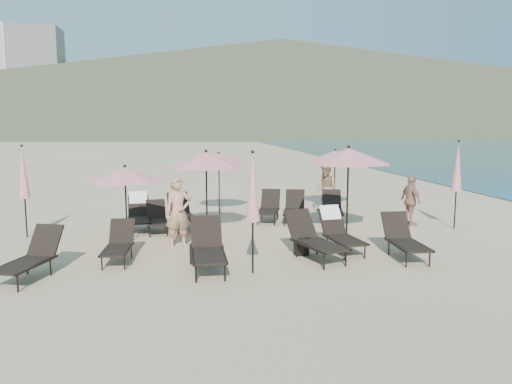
{
  "coord_description": "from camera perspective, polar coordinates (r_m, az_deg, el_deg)",
  "views": [
    {
      "loc": [
        -2.87,
        -10.64,
        3.06
      ],
      "look_at": [
        -0.77,
        3.5,
        1.1
      ],
      "focal_mm": 35.0,
      "sensor_mm": 36.0,
      "label": 1
    }
  ],
  "objects": [
    {
      "name": "beachgoer_c",
      "position": [
        15.76,
        17.28,
        -0.92
      ],
      "size": [
        0.53,
        0.95,
        1.53
      ],
      "primitive_type": "imported",
      "rotation": [
        0.0,
        0.0,
        1.75
      ],
      "color": "#A7725F",
      "rests_on": "ground"
    },
    {
      "name": "lounger_4",
      "position": [
        12.28,
        9.5,
        -4.39
      ],
      "size": [
        0.81,
        1.7,
        1.02
      ],
      "rotation": [
        0.0,
        0.0,
        0.13
      ],
      "color": "black",
      "rests_on": "ground"
    },
    {
      "name": "umbrella_open_1",
      "position": [
        13.56,
        -5.72,
        3.7
      ],
      "size": [
        2.2,
        2.2,
        2.37
      ],
      "color": "black",
      "rests_on": "ground"
    },
    {
      "name": "side_table_1",
      "position": [
        11.86,
        5.21,
        -6.11
      ],
      "size": [
        0.38,
        0.38,
        0.43
      ],
      "primitive_type": "cylinder",
      "color": "black",
      "rests_on": "ground"
    },
    {
      "name": "lounger_11",
      "position": [
        15.97,
        8.72,
        -1.75
      ],
      "size": [
        0.98,
        1.71,
        0.92
      ],
      "rotation": [
        0.0,
        0.0,
        -0.24
      ],
      "color": "black",
      "rests_on": "ground"
    },
    {
      "name": "lounger_3",
      "position": [
        11.45,
        6.61,
        -5.25
      ],
      "size": [
        1.21,
        1.92,
        1.03
      ],
      "rotation": [
        0.0,
        0.0,
        0.32
      ],
      "color": "black",
      "rests_on": "ground"
    },
    {
      "name": "beachgoer_b",
      "position": [
        17.53,
        8.03,
        0.44
      ],
      "size": [
        0.99,
        1.03,
        1.67
      ],
      "primitive_type": "imported",
      "rotation": [
        0.0,
        0.0,
        -0.94
      ],
      "color": "#A27A53",
      "rests_on": "ground"
    },
    {
      "name": "umbrella_closed_2",
      "position": [
        14.71,
        -25.06,
        1.97
      ],
      "size": [
        0.29,
        0.29,
        2.52
      ],
      "color": "black",
      "rests_on": "ground"
    },
    {
      "name": "umbrella_open_2",
      "position": [
        13.54,
        10.52,
        4.06
      ],
      "size": [
        2.32,
        2.32,
        2.5
      ],
      "color": "black",
      "rests_on": "ground"
    },
    {
      "name": "side_table_0",
      "position": [
        11.16,
        -6.68,
        -7.02
      ],
      "size": [
        0.37,
        0.37,
        0.43
      ],
      "primitive_type": "cylinder",
      "color": "black",
      "rests_on": "ground"
    },
    {
      "name": "lounger_6",
      "position": [
        14.93,
        -13.25,
        -2.3
      ],
      "size": [
        0.76,
        1.71,
        1.04
      ],
      "rotation": [
        0.0,
        0.0,
        0.09
      ],
      "color": "black",
      "rests_on": "ground"
    },
    {
      "name": "lounger_5",
      "position": [
        11.98,
        16.58,
        -5.12
      ],
      "size": [
        0.71,
        1.69,
        0.96
      ],
      "rotation": [
        0.0,
        0.0,
        -0.05
      ],
      "color": "black",
      "rests_on": "ground"
    },
    {
      "name": "ground",
      "position": [
        11.44,
        6.46,
        -7.76
      ],
      "size": [
        800.0,
        800.0,
        0.0
      ],
      "primitive_type": "plane",
      "color": "#D6BA8C",
      "rests_on": "ground"
    },
    {
      "name": "lounger_9",
      "position": [
        15.81,
        1.49,
        -1.75
      ],
      "size": [
        1.04,
        1.73,
        0.94
      ],
      "rotation": [
        0.0,
        0.0,
        -0.28
      ],
      "color": "black",
      "rests_on": "ground"
    },
    {
      "name": "lounger_2",
      "position": [
        10.59,
        -5.53,
        -6.32
      ],
      "size": [
        0.69,
        1.79,
        1.03
      ],
      "rotation": [
        0.0,
        0.0,
        0.0
      ],
      "color": "black",
      "rests_on": "ground"
    },
    {
      "name": "lounger_8",
      "position": [
        14.88,
        -8.49,
        -2.36
      ],
      "size": [
        0.95,
        1.79,
        0.98
      ],
      "rotation": [
        0.0,
        0.0,
        0.19
      ],
      "color": "black",
      "rests_on": "ground"
    },
    {
      "name": "lounger_1",
      "position": [
        11.62,
        -15.42,
        -5.72
      ],
      "size": [
        0.65,
        1.52,
        0.86
      ],
      "rotation": [
        0.0,
        0.0,
        -0.05
      ],
      "color": "black",
      "rests_on": "ground"
    },
    {
      "name": "umbrella_open_3",
      "position": [
        16.95,
        -4.27,
        3.77
      ],
      "size": [
        1.97,
        1.97,
        2.12
      ],
      "color": "black",
      "rests_on": "ground"
    },
    {
      "name": "umbrella_open_4",
      "position": [
        18.14,
        9.03,
        4.11
      ],
      "size": [
        2.02,
        2.02,
        2.17
      ],
      "color": "black",
      "rests_on": "ground"
    },
    {
      "name": "umbrella_open_0",
      "position": [
        12.77,
        -14.75,
        1.97
      ],
      "size": [
        1.91,
        1.91,
        2.06
      ],
      "color": "black",
      "rests_on": "ground"
    },
    {
      "name": "umbrella_closed_0",
      "position": [
        10.07,
        -0.38,
        0.42
      ],
      "size": [
        0.3,
        0.3,
        2.54
      ],
      "color": "black",
      "rests_on": "ground"
    },
    {
      "name": "lounger_10",
      "position": [
        15.75,
        4.4,
        -1.8
      ],
      "size": [
        1.02,
        1.73,
        0.94
      ],
      "rotation": [
        0.0,
        0.0,
        -0.27
      ],
      "color": "black",
      "rests_on": "ground"
    },
    {
      "name": "volcanic_headland",
      "position": [
        322.79,
        4.97,
        11.95
      ],
      "size": [
        690.0,
        690.0,
        55.0
      ],
      "color": "brown",
      "rests_on": "ground"
    },
    {
      "name": "hotel_skyline",
      "position": [
        296.86,
        -26.77,
        11.08
      ],
      "size": [
        109.0,
        82.0,
        55.0
      ],
      "color": "beige",
      "rests_on": "ground"
    },
    {
      "name": "umbrella_closed_1",
      "position": [
        15.59,
        22.03,
        2.64
      ],
      "size": [
        0.3,
        0.3,
        2.6
      ],
      "color": "black",
      "rests_on": "ground"
    },
    {
      "name": "beachgoer_a",
      "position": [
        12.5,
        -8.87,
        -2.34
      ],
      "size": [
        0.73,
        0.57,
        1.76
      ],
      "primitive_type": "imported",
      "rotation": [
        0.0,
        0.0,
        0.25
      ],
      "color": "tan",
      "rests_on": "ground"
    },
    {
      "name": "lounger_7",
      "position": [
        14.51,
        -11.27,
        -2.93
      ],
      "size": [
        0.7,
        1.52,
        0.85
      ],
      "rotation": [
        0.0,
        0.0,
        0.1
      ],
      "color": "black",
      "rests_on": "ground"
    },
    {
      "name": "lounger_0",
      "position": [
        10.93,
        -24.39,
        -6.73
      ],
      "size": [
        1.14,
        1.79,
        0.96
      ],
      "rotation": [
        0.0,
        0.0,
        -0.33
      ],
      "color": "black",
      "rests_on": "ground"
    }
  ]
}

